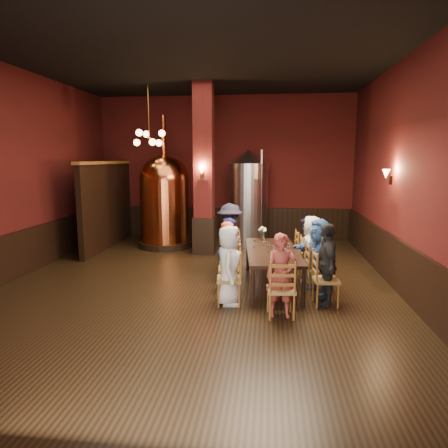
# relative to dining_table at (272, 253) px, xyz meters

# --- Properties ---
(room) EXTENTS (10.00, 10.02, 4.50)m
(room) POSITION_rel_dining_table_xyz_m (-1.51, -0.09, 1.56)
(room) COLOR black
(room) RESTS_ON ground
(wainscot_right) EXTENTS (0.08, 9.90, 1.00)m
(wainscot_right) POSITION_rel_dining_table_xyz_m (2.45, -0.09, -0.19)
(wainscot_right) COLOR black
(wainscot_right) RESTS_ON ground
(wainscot_back) EXTENTS (7.90, 0.08, 1.00)m
(wainscot_back) POSITION_rel_dining_table_xyz_m (-1.51, 4.87, -0.19)
(wainscot_back) COLOR black
(wainscot_back) RESTS_ON ground
(wainscot_left) EXTENTS (0.08, 9.90, 1.00)m
(wainscot_left) POSITION_rel_dining_table_xyz_m (-5.47, -0.09, -0.19)
(wainscot_left) COLOR black
(wainscot_left) RESTS_ON ground
(column) EXTENTS (0.58, 0.58, 4.50)m
(column) POSITION_rel_dining_table_xyz_m (-1.81, 2.71, 1.56)
(column) COLOR #4A1010
(column) RESTS_ON ground
(partition) EXTENTS (0.22, 3.50, 2.40)m
(partition) POSITION_rel_dining_table_xyz_m (-4.71, 3.11, 0.51)
(partition) COLOR black
(partition) RESTS_ON ground
(pendant_cluster) EXTENTS (0.90, 0.90, 1.70)m
(pendant_cluster) POSITION_rel_dining_table_xyz_m (-3.31, 2.81, 2.41)
(pendant_cluster) COLOR #A57226
(pendant_cluster) RESTS_ON room
(sconce_wall) EXTENTS (0.20, 0.20, 0.36)m
(sconce_wall) POSITION_rel_dining_table_xyz_m (2.39, 0.71, 1.51)
(sconce_wall) COLOR black
(sconce_wall) RESTS_ON room
(sconce_column) EXTENTS (0.20, 0.20, 0.36)m
(sconce_column) POSITION_rel_dining_table_xyz_m (-1.81, 2.41, 1.51)
(sconce_column) COLOR black
(sconce_column) RESTS_ON column
(dining_table) EXTENTS (1.21, 2.48, 0.75)m
(dining_table) POSITION_rel_dining_table_xyz_m (0.00, 0.00, 0.00)
(dining_table) COLOR black
(dining_table) RESTS_ON ground
(chair_0) EXTENTS (0.50, 0.50, 0.92)m
(chair_0) POSITION_rel_dining_table_xyz_m (-0.76, -1.07, -0.23)
(chair_0) COLOR brown
(chair_0) RESTS_ON ground
(person_0) EXTENTS (0.45, 0.69, 1.41)m
(person_0) POSITION_rel_dining_table_xyz_m (-0.76, -1.07, 0.02)
(person_0) COLOR silver
(person_0) RESTS_ON ground
(chair_1) EXTENTS (0.50, 0.50, 0.92)m
(chair_1) POSITION_rel_dining_table_xyz_m (-0.82, -0.41, -0.23)
(chair_1) COLOR brown
(chair_1) RESTS_ON ground
(person_1) EXTENTS (0.39, 0.54, 1.38)m
(person_1) POSITION_rel_dining_table_xyz_m (-0.82, -0.41, 0.00)
(person_1) COLOR #C74C22
(person_1) RESTS_ON ground
(chair_2) EXTENTS (0.50, 0.50, 0.92)m
(chair_2) POSITION_rel_dining_table_xyz_m (-0.88, 0.25, -0.23)
(chair_2) COLOR brown
(chair_2) RESTS_ON ground
(person_2) EXTENTS (0.43, 0.70, 1.35)m
(person_2) POSITION_rel_dining_table_xyz_m (-0.88, 0.25, -0.01)
(person_2) COLOR navy
(person_2) RESTS_ON ground
(chair_3) EXTENTS (0.50, 0.50, 0.92)m
(chair_3) POSITION_rel_dining_table_xyz_m (-0.94, 0.92, -0.23)
(chair_3) COLOR brown
(chair_3) RESTS_ON ground
(person_3) EXTENTS (0.79, 1.12, 1.57)m
(person_3) POSITION_rel_dining_table_xyz_m (-0.94, 0.92, 0.10)
(person_3) COLOR black
(person_3) RESTS_ON ground
(chair_4) EXTENTS (0.50, 0.50, 0.92)m
(chair_4) POSITION_rel_dining_table_xyz_m (0.94, -0.92, -0.23)
(chair_4) COLOR brown
(chair_4) RESTS_ON ground
(person_4) EXTENTS (0.41, 0.88, 1.46)m
(person_4) POSITION_rel_dining_table_xyz_m (0.94, -0.92, 0.04)
(person_4) COLOR black
(person_4) RESTS_ON ground
(chair_5) EXTENTS (0.50, 0.50, 0.92)m
(chair_5) POSITION_rel_dining_table_xyz_m (0.88, -0.25, -0.23)
(chair_5) COLOR brown
(chair_5) RESTS_ON ground
(person_5) EXTENTS (0.98, 1.39, 1.44)m
(person_5) POSITION_rel_dining_table_xyz_m (0.88, -0.25, 0.03)
(person_5) COLOR #2F518D
(person_5) RESTS_ON ground
(chair_6) EXTENTS (0.50, 0.50, 0.92)m
(chair_6) POSITION_rel_dining_table_xyz_m (0.82, 0.41, -0.23)
(chair_6) COLOR brown
(chair_6) RESTS_ON ground
(person_6) EXTENTS (0.61, 0.78, 1.40)m
(person_6) POSITION_rel_dining_table_xyz_m (0.82, 0.41, 0.01)
(person_6) COLOR #BEB7A7
(person_6) RESTS_ON ground
(chair_7) EXTENTS (0.50, 0.50, 0.92)m
(chair_7) POSITION_rel_dining_table_xyz_m (0.76, 1.07, -0.23)
(chair_7) COLOR brown
(chair_7) RESTS_ON ground
(person_7) EXTENTS (0.38, 0.65, 1.26)m
(person_7) POSITION_rel_dining_table_xyz_m (0.76, 1.07, -0.06)
(person_7) COLOR black
(person_7) RESTS_ON ground
(chair_8) EXTENTS (0.50, 0.50, 0.92)m
(chair_8) POSITION_rel_dining_table_xyz_m (0.14, -1.54, -0.23)
(chair_8) COLOR brown
(chair_8) RESTS_ON ground
(person_8) EXTENTS (0.54, 0.38, 1.38)m
(person_8) POSITION_rel_dining_table_xyz_m (0.14, -1.54, 0.00)
(person_8) COLOR brown
(person_8) RESTS_ON ground
(copper_kettle) EXTENTS (1.86, 1.86, 3.76)m
(copper_kettle) POSITION_rel_dining_table_xyz_m (-3.08, 3.41, 0.68)
(copper_kettle) COLOR black
(copper_kettle) RESTS_ON ground
(steel_vessel) EXTENTS (1.31, 1.31, 2.80)m
(steel_vessel) POSITION_rel_dining_table_xyz_m (-0.70, 4.05, 0.71)
(steel_vessel) COLOR #B2B2B7
(steel_vessel) RESTS_ON ground
(rose_vase) EXTENTS (0.18, 0.18, 0.31)m
(rose_vase) POSITION_rel_dining_table_xyz_m (-0.21, 0.98, 0.27)
(rose_vase) COLOR white
(rose_vase) RESTS_ON dining_table
(wine_glass_0) EXTENTS (0.07, 0.07, 0.17)m
(wine_glass_0) POSITION_rel_dining_table_xyz_m (0.25, -0.71, 0.15)
(wine_glass_0) COLOR white
(wine_glass_0) RESTS_ON dining_table
(wine_glass_1) EXTENTS (0.07, 0.07, 0.17)m
(wine_glass_1) POSITION_rel_dining_table_xyz_m (0.22, -0.59, 0.15)
(wine_glass_1) COLOR white
(wine_glass_1) RESTS_ON dining_table
(wine_glass_2) EXTENTS (0.07, 0.07, 0.17)m
(wine_glass_2) POSITION_rel_dining_table_xyz_m (-0.36, 0.17, 0.15)
(wine_glass_2) COLOR white
(wine_glass_2) RESTS_ON dining_table
(wine_glass_3) EXTENTS (0.07, 0.07, 0.17)m
(wine_glass_3) POSITION_rel_dining_table_xyz_m (0.26, 0.50, 0.15)
(wine_glass_3) COLOR white
(wine_glass_3) RESTS_ON dining_table
(wine_glass_4) EXTENTS (0.07, 0.07, 0.17)m
(wine_glass_4) POSITION_rel_dining_table_xyz_m (-0.17, 0.36, 0.15)
(wine_glass_4) COLOR white
(wine_glass_4) RESTS_ON dining_table
(wine_glass_5) EXTENTS (0.07, 0.07, 0.17)m
(wine_glass_5) POSITION_rel_dining_table_xyz_m (-0.10, 0.03, 0.15)
(wine_glass_5) COLOR white
(wine_glass_5) RESTS_ON dining_table
(wine_glass_6) EXTENTS (0.07, 0.07, 0.17)m
(wine_glass_6) POSITION_rel_dining_table_xyz_m (0.31, -0.13, 0.15)
(wine_glass_6) COLOR white
(wine_glass_6) RESTS_ON dining_table
(wine_glass_7) EXTENTS (0.07, 0.07, 0.17)m
(wine_glass_7) POSITION_rel_dining_table_xyz_m (0.07, -0.77, 0.15)
(wine_glass_7) COLOR white
(wine_glass_7) RESTS_ON dining_table
(wine_glass_8) EXTENTS (0.07, 0.07, 0.17)m
(wine_glass_8) POSITION_rel_dining_table_xyz_m (0.04, -0.34, 0.15)
(wine_glass_8) COLOR white
(wine_glass_8) RESTS_ON dining_table
(wine_glass_9) EXTENTS (0.07, 0.07, 0.17)m
(wine_glass_9) POSITION_rel_dining_table_xyz_m (-0.07, -0.16, 0.15)
(wine_glass_9) COLOR white
(wine_glass_9) RESTS_ON dining_table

